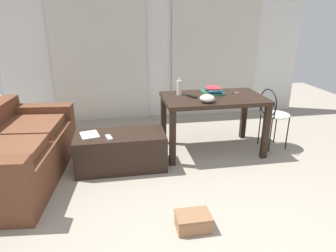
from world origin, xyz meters
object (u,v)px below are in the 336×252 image
(shoebox, at_px, (193,221))
(tv_remote_on_table, at_px, (192,96))
(bowl, at_px, (207,98))
(book_stack, at_px, (213,90))
(tv_remote_primary, at_px, (109,138))
(scissors, at_px, (234,93))
(magazine, at_px, (90,135))
(couch, at_px, (13,153))
(craft_table, at_px, (213,104))
(wire_chair, at_px, (272,111))
(coffee_table, at_px, (121,151))
(bottle_near, at_px, (179,87))

(shoebox, bearing_deg, tv_remote_on_table, 76.83)
(bowl, relative_size, book_stack, 0.54)
(bowl, height_order, book_stack, bowl)
(tv_remote_primary, bearing_deg, scissors, 1.81)
(scissors, height_order, magazine, scissors)
(couch, height_order, tv_remote_on_table, tv_remote_on_table)
(couch, distance_m, craft_table, 2.40)
(wire_chair, distance_m, magazine, 2.35)
(coffee_table, distance_m, tv_remote_on_table, 1.11)
(wire_chair, bearing_deg, scissors, 159.26)
(bottle_near, distance_m, shoebox, 1.85)
(craft_table, distance_m, shoebox, 1.73)
(magazine, bearing_deg, shoebox, -67.90)
(bottle_near, bearing_deg, wire_chair, -10.09)
(couch, relative_size, magazine, 7.84)
(bowl, height_order, magazine, bowl)
(scissors, height_order, tv_remote_primary, scissors)
(scissors, bearing_deg, shoebox, -120.57)
(book_stack, bearing_deg, wire_chair, -15.82)
(book_stack, bearing_deg, tv_remote_primary, -157.35)
(coffee_table, relative_size, book_stack, 3.14)
(coffee_table, height_order, scissors, scissors)
(tv_remote_primary, height_order, shoebox, tv_remote_primary)
(craft_table, height_order, tv_remote_on_table, tv_remote_on_table)
(book_stack, bearing_deg, bowl, -116.29)
(magazine, distance_m, shoebox, 1.57)
(bottle_near, distance_m, book_stack, 0.46)
(tv_remote_primary, bearing_deg, book_stack, 6.60)
(bowl, relative_size, tv_remote_on_table, 1.16)
(bottle_near, relative_size, scissors, 2.05)
(craft_table, xyz_separation_m, bowl, (-0.16, -0.24, 0.15))
(coffee_table, distance_m, bottle_near, 1.10)
(craft_table, distance_m, book_stack, 0.22)
(tv_remote_on_table, distance_m, tv_remote_primary, 1.17)
(tv_remote_on_table, relative_size, magazine, 0.66)
(couch, xyz_separation_m, scissors, (2.68, 0.47, 0.44))
(bowl, bearing_deg, book_stack, 63.71)
(craft_table, xyz_separation_m, tv_remote_primary, (-1.32, -0.41, -0.20))
(book_stack, relative_size, tv_remote_primary, 2.30)
(wire_chair, bearing_deg, magazine, -174.71)
(couch, distance_m, bottle_near, 2.08)
(bowl, distance_m, scissors, 0.61)
(shoebox, bearing_deg, craft_table, 67.20)
(coffee_table, bearing_deg, scissors, 15.11)
(coffee_table, relative_size, wire_chair, 1.26)
(bottle_near, relative_size, shoebox, 0.75)
(tv_remote_primary, bearing_deg, magazine, 131.89)
(tv_remote_on_table, distance_m, shoebox, 1.70)
(tv_remote_on_table, distance_m, scissors, 0.61)
(tv_remote_on_table, bearing_deg, couch, 163.27)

